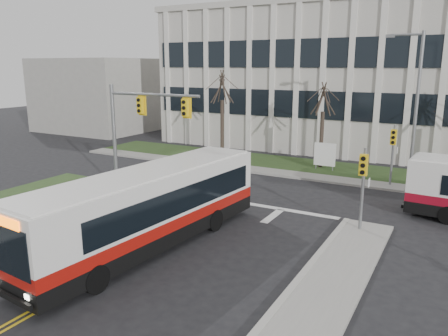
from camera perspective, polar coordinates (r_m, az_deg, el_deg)
ground at (r=17.72m, az=-11.96°, el=-11.23°), size 120.00×120.00×0.00m
sidewalk_cross at (r=28.77m, az=16.41°, el=-1.77°), size 44.00×1.60×0.14m
building_lawn at (r=31.43m, az=17.55°, el=-0.61°), size 44.00×5.00×0.12m
office_building at (r=42.46m, az=21.48°, el=10.66°), size 40.00×16.00×12.00m
building_annex at (r=53.02m, az=-15.28°, el=9.27°), size 12.00×12.00×8.00m
mast_arm_signal at (r=25.43m, az=-11.54°, el=6.21°), size 6.11×0.38×6.20m
signal_pole_near at (r=19.86m, az=17.70°, el=-1.24°), size 0.34×0.39×3.80m
signal_pole_far at (r=28.09m, az=21.20°, el=2.60°), size 0.34×0.39×3.80m
streetlight at (r=28.46m, az=23.55°, el=8.01°), size 2.15×0.25×9.20m
directory_sign at (r=31.28m, az=13.02°, el=1.69°), size 1.50×0.12×2.00m
tree_left at (r=34.46m, az=-0.26°, el=10.35°), size 1.80×1.80×7.70m
tree_mid at (r=31.59m, az=12.86°, el=8.62°), size 1.80×1.80×6.82m
bus_main at (r=17.91m, az=-9.84°, el=-5.46°), size 3.60×11.96×3.14m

